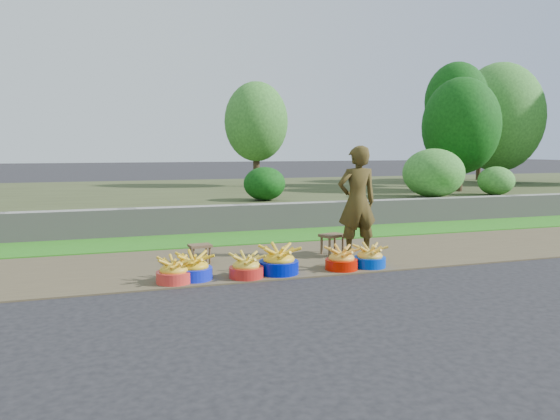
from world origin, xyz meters
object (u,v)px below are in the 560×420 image
object	(u,v)px
basin_a	(174,272)
stool_right	(332,238)
basin_f	(370,258)
stool_left	(200,248)
basin_b	(194,268)
vendor_woman	(357,202)
basin_e	(341,260)
basin_c	(246,268)
basin_d	(279,262)

from	to	relation	value
basin_a	stool_right	size ratio (longest dim) A/B	1.05
basin_f	stool_left	xyz separation A→B (m)	(-2.22, 0.99, 0.09)
basin_b	basin_f	distance (m)	2.47
stool_left	vendor_woman	distance (m)	2.45
stool_left	basin_e	bearing A→B (deg)	-29.70
basin_a	basin_e	bearing A→B (deg)	0.26
basin_b	vendor_woman	bearing A→B (deg)	13.62
basin_c	basin_d	xyz separation A→B (m)	(0.47, 0.08, 0.03)
basin_e	basin_b	bearing A→B (deg)	177.74
basin_b	vendor_woman	distance (m)	2.77
basin_d	vendor_woman	xyz separation A→B (m)	(1.47, 0.67, 0.69)
basin_f	vendor_woman	bearing A→B (deg)	78.85
basin_a	basin_f	world-z (taller)	same
basin_e	stool_left	world-z (taller)	basin_e
vendor_woman	basin_b	bearing A→B (deg)	16.26
basin_c	basin_f	world-z (taller)	same
basin_f	vendor_woman	xyz separation A→B (m)	(0.14, 0.69, 0.72)
stool_left	stool_right	world-z (taller)	stool_right
basin_d	stool_right	xyz separation A→B (m)	(1.22, 0.99, 0.10)
basin_c	basin_d	distance (m)	0.48
basin_d	basin_f	size ratio (longest dim) A/B	1.18
stool_left	basin_f	bearing A→B (deg)	-24.09
basin_c	basin_e	bearing A→B (deg)	1.67
stool_left	basin_b	bearing A→B (deg)	-105.25
basin_b	basin_f	size ratio (longest dim) A/B	1.07
basin_f	basin_c	bearing A→B (deg)	-178.12
basin_e	basin_f	distance (m)	0.44
basin_e	stool_right	bearing A→B (deg)	72.65
basin_d	stool_left	xyz separation A→B (m)	(-0.88, 0.97, 0.06)
stool_right	vendor_woman	world-z (taller)	vendor_woman
basin_d	stool_left	size ratio (longest dim) A/B	1.56
stool_right	basin_f	bearing A→B (deg)	-83.24
basin_b	basin_d	bearing A→B (deg)	-1.79
basin_f	stool_right	size ratio (longest dim) A/B	1.05
basin_a	basin_e	distance (m)	2.28
basin_f	vendor_woman	size ratio (longest dim) A/B	0.26
basin_f	basin_b	bearing A→B (deg)	178.61
basin_e	vendor_woman	size ratio (longest dim) A/B	0.26
vendor_woman	basin_f	bearing A→B (deg)	81.49
basin_b	basin_e	xyz separation A→B (m)	(2.02, -0.08, -0.01)
basin_a	vendor_woman	world-z (taller)	vendor_woman
basin_d	basin_e	world-z (taller)	basin_d
basin_c	stool_right	xyz separation A→B (m)	(1.69, 1.08, 0.12)
basin_e	vendor_woman	world-z (taller)	vendor_woman
basin_a	stool_right	xyz separation A→B (m)	(2.61, 1.05, 0.12)
stool_left	basin_c	bearing A→B (deg)	-68.88
basin_e	stool_left	size ratio (longest dim) A/B	1.32
basin_b	basin_c	size ratio (longest dim) A/B	1.07
basin_d	basin_f	world-z (taller)	basin_d
basin_f	vendor_woman	world-z (taller)	vendor_woman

